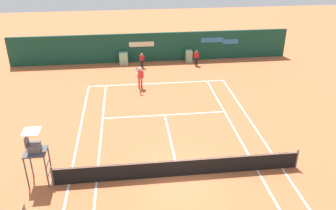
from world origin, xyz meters
TOP-DOWN VIEW (x-y plane):
  - ground_plane at (-0.00, 0.58)m, footprint 80.00×80.00m
  - tennis_net at (0.00, 0.00)m, footprint 12.10×0.10m
  - sponsor_back_wall at (0.01, 16.97)m, footprint 25.00×1.02m
  - umpire_chair at (-6.66, 0.36)m, footprint 1.00×1.00m
  - player_on_baseline at (-1.35, 10.94)m, footprint 0.60×0.72m
  - ball_kid_right_post at (-0.99, 15.40)m, footprint 0.42×0.21m
  - ball_kid_left_post at (3.80, 15.40)m, footprint 0.46×0.19m
  - tennis_ball_mid_court at (3.47, 2.18)m, footprint 0.07×0.07m
  - tennis_ball_near_service_line at (3.33, 3.81)m, footprint 0.07×0.07m
  - tennis_ball_by_sideline at (2.17, 7.43)m, footprint 0.07×0.07m

SIDE VIEW (x-z plane):
  - ground_plane at x=0.00m, z-range 0.00..0.01m
  - tennis_ball_mid_court at x=3.47m, z-range 0.00..0.07m
  - tennis_ball_near_service_line at x=3.33m, z-range 0.00..0.07m
  - tennis_ball_by_sideline at x=2.17m, z-range 0.00..0.07m
  - tennis_net at x=0.00m, z-range -0.02..1.05m
  - ball_kid_right_post at x=-0.99m, z-range 0.10..1.38m
  - ball_kid_left_post at x=3.80m, z-range 0.10..1.48m
  - player_on_baseline at x=-1.35m, z-range 0.06..1.93m
  - sponsor_back_wall at x=0.01m, z-range -0.04..2.57m
  - umpire_chair at x=-6.66m, z-range 0.43..3.25m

